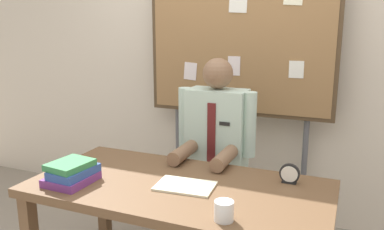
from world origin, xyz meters
The scene contains 8 objects.
back_wall centered at (0.00, 1.33, 1.35)m, with size 6.40×0.08×2.70m, color beige.
desk centered at (0.00, 0.00, 0.66)m, with size 1.63×0.81×0.75m.
person centered at (0.00, 0.62, 0.65)m, with size 0.55×0.56×1.39m.
bulletin_board centered at (0.00, 1.12, 1.50)m, with size 1.47×0.09×2.14m.
book_stack centered at (-0.55, -0.21, 0.80)m, with size 0.22×0.27×0.12m.
open_notebook centered at (0.05, -0.02, 0.75)m, with size 0.31×0.21×0.01m, color #F4EFCC.
desk_clock centered at (0.56, 0.25, 0.80)m, with size 0.11×0.04×0.11m.
coffee_mug centered at (0.36, -0.29, 0.79)m, with size 0.09×0.09×0.09m, color white.
Camera 1 is at (0.85, -1.83, 1.60)m, focal length 36.76 mm.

